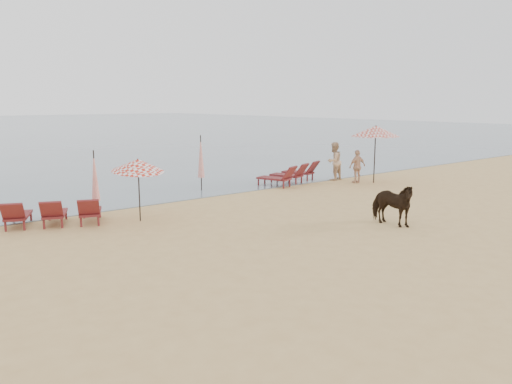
% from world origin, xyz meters
% --- Properties ---
extents(ground, '(120.00, 120.00, 0.00)m').
position_xyz_m(ground, '(0.00, 0.00, 0.00)').
color(ground, tan).
rests_on(ground, ground).
extents(lounger_cluster_left, '(3.17, 2.59, 0.61)m').
position_xyz_m(lounger_cluster_left, '(-4.79, 9.05, 0.42)').
color(lounger_cluster_left, maroon).
rests_on(lounger_cluster_left, ground).
extents(lounger_cluster_right, '(3.45, 2.68, 0.67)m').
position_xyz_m(lounger_cluster_right, '(6.52, 10.53, 0.46)').
color(lounger_cluster_right, maroon).
rests_on(lounger_cluster_right, ground).
extents(umbrella_open_left_b, '(1.65, 1.68, 2.10)m').
position_xyz_m(umbrella_open_left_b, '(-2.42, 7.97, 1.82)').
color(umbrella_open_left_b, black).
rests_on(umbrella_open_left_b, ground).
extents(umbrella_open_right, '(2.23, 2.23, 2.72)m').
position_xyz_m(umbrella_open_right, '(9.73, 8.20, 2.45)').
color(umbrella_open_right, black).
rests_on(umbrella_open_right, ground).
extents(umbrella_closed_left, '(0.27, 0.27, 2.24)m').
position_xyz_m(umbrella_closed_left, '(-3.27, 9.48, 1.38)').
color(umbrella_closed_left, black).
rests_on(umbrella_closed_left, ground).
extents(umbrella_closed_right, '(0.29, 0.29, 2.41)m').
position_xyz_m(umbrella_closed_right, '(2.14, 11.48, 1.48)').
color(umbrella_closed_right, black).
rests_on(umbrella_closed_right, ground).
extents(cow, '(0.82, 1.64, 1.36)m').
position_xyz_m(cow, '(3.43, 2.56, 0.68)').
color(cow, black).
rests_on(cow, ground).
extents(beachgoer_right_a, '(0.98, 0.81, 1.87)m').
position_xyz_m(beachgoer_right_a, '(8.90, 10.01, 0.93)').
color(beachgoer_right_a, tan).
rests_on(beachgoer_right_a, ground).
extents(beachgoer_right_b, '(0.97, 0.53, 1.57)m').
position_xyz_m(beachgoer_right_b, '(9.08, 8.69, 0.79)').
color(beachgoer_right_b, '#DBAA89').
rests_on(beachgoer_right_b, ground).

